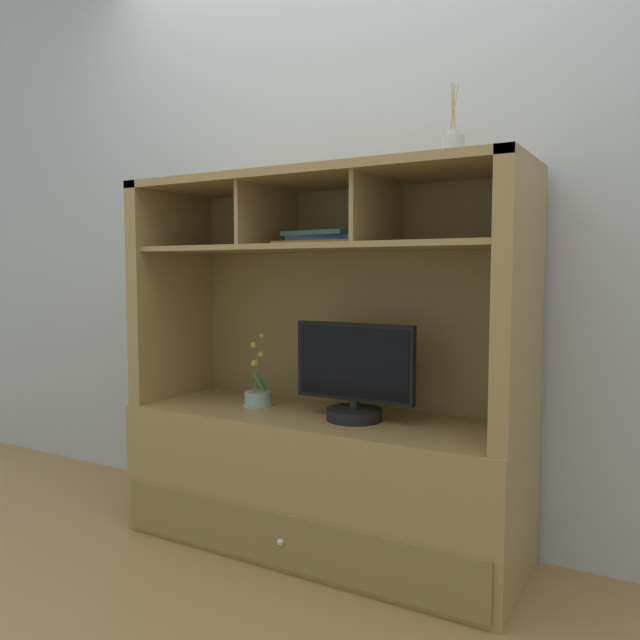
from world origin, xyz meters
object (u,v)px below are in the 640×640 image
object	(u,v)px
media_console	(321,433)
potted_orchid	(258,394)
magazine_stack_left	(330,239)
tv_monitor	(354,377)
diffuser_bottle	(452,149)

from	to	relation	value
media_console	potted_orchid	world-z (taller)	media_console
magazine_stack_left	media_console	bearing A→B (deg)	-95.76
potted_orchid	magazine_stack_left	bearing A→B (deg)	12.08
tv_monitor	potted_orchid	xyz separation A→B (m)	(-0.44, 0.03, -0.11)
media_console	potted_orchid	bearing A→B (deg)	-178.46
tv_monitor	potted_orchid	world-z (taller)	tv_monitor
potted_orchid	diffuser_bottle	size ratio (longest dim) A/B	1.13
media_console	potted_orchid	xyz separation A→B (m)	(-0.29, -0.01, 0.12)
magazine_stack_left	diffuser_bottle	size ratio (longest dim) A/B	1.47
media_console	diffuser_bottle	bearing A→B (deg)	1.71
media_console	tv_monitor	world-z (taller)	media_console
tv_monitor	magazine_stack_left	distance (m)	0.53
potted_orchid	diffuser_bottle	world-z (taller)	diffuser_bottle
potted_orchid	magazine_stack_left	world-z (taller)	magazine_stack_left
media_console	magazine_stack_left	xyz separation A→B (m)	(0.01, 0.05, 0.73)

